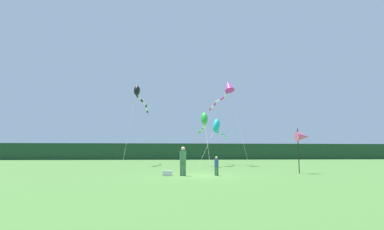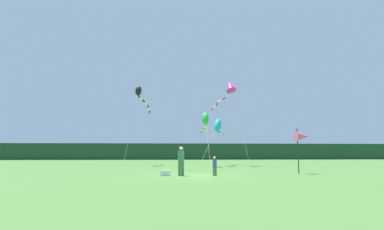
% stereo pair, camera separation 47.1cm
% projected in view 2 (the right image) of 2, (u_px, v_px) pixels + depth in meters
% --- Properties ---
extents(ground_plane, '(120.00, 120.00, 0.00)m').
position_uv_depth(ground_plane, '(199.00, 176.00, 19.03)').
color(ground_plane, '#477533').
extents(distant_treeline, '(108.00, 2.94, 3.27)m').
position_uv_depth(distant_treeline, '(178.00, 152.00, 63.78)').
color(distant_treeline, '#1E4228').
rests_on(distant_treeline, ground).
extents(person_adult, '(0.39, 0.39, 1.77)m').
position_uv_depth(person_adult, '(181.00, 160.00, 18.99)').
color(person_adult, '#3F724C').
rests_on(person_adult, ground).
extents(person_child, '(0.26, 0.26, 1.18)m').
position_uv_depth(person_child, '(215.00, 165.00, 18.98)').
color(person_child, '#3F724C').
rests_on(person_child, ground).
extents(cooler_box, '(0.60, 0.32, 0.31)m').
position_uv_depth(cooler_box, '(165.00, 173.00, 18.90)').
color(cooler_box, silver).
rests_on(cooler_box, ground).
extents(banner_flag_pole, '(0.90, 0.70, 3.07)m').
position_uv_depth(banner_flag_pole, '(302.00, 137.00, 21.13)').
color(banner_flag_pole, black).
rests_on(banner_flag_pole, ground).
extents(kite_green, '(0.72, 7.95, 5.66)m').
position_uv_depth(kite_green, '(205.00, 120.00, 31.40)').
color(kite_green, '#B2B2B2').
rests_on(kite_green, ground).
extents(kite_black, '(1.81, 10.42, 8.89)m').
position_uv_depth(kite_black, '(140.00, 95.00, 34.71)').
color(kite_black, '#B2B2B2').
rests_on(kite_black, ground).
extents(kite_cyan, '(4.14, 6.92, 5.24)m').
position_uv_depth(kite_cyan, '(218.00, 127.00, 32.95)').
color(kite_cyan, '#B2B2B2').
rests_on(kite_cyan, ground).
extents(kite_magenta, '(2.45, 10.26, 9.70)m').
position_uv_depth(kite_magenta, '(229.00, 88.00, 35.16)').
color(kite_magenta, '#B2B2B2').
rests_on(kite_magenta, ground).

